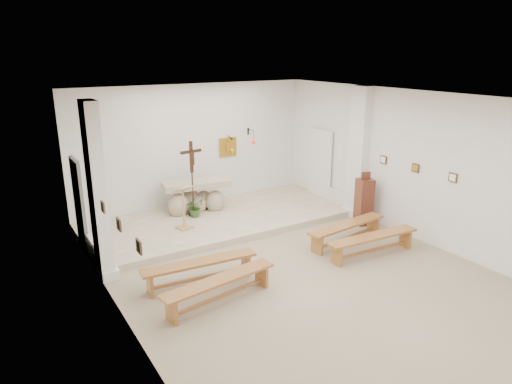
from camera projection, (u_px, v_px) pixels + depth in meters
ground at (300, 274)px, 9.27m from camera, size 7.00×10.00×0.00m
wall_left at (121, 227)px, 7.00m from camera, size 0.02×10.00×3.50m
wall_right at (423, 168)px, 10.51m from camera, size 0.02×10.00×3.50m
wall_back at (194, 147)px, 12.81m from camera, size 7.00×0.02×3.50m
ceiling at (305, 100)px, 8.24m from camera, size 7.00×10.00×0.02m
sanctuary_platform at (220, 219)px, 12.09m from camera, size 6.98×3.00×0.15m
pilaster_left at (97, 193)px, 8.69m from camera, size 0.26×0.55×3.50m
pilaster_right at (358, 153)px, 12.07m from camera, size 0.26×0.55×3.50m
gold_wall_relief at (228, 147)px, 13.34m from camera, size 0.55×0.04×0.55m
sanctuary_lamp at (253, 141)px, 13.44m from camera, size 0.11×0.36×0.44m
station_frame_left_front at (139, 247)px, 6.37m from camera, size 0.03×0.20×0.20m
station_frame_left_mid at (119, 224)px, 7.18m from camera, size 0.03×0.20×0.20m
station_frame_left_rear at (103, 207)px, 7.99m from camera, size 0.03×0.20×0.20m
station_frame_right_front at (453, 178)px, 9.86m from camera, size 0.03×0.20×0.20m
station_frame_right_mid at (415, 168)px, 10.67m from camera, size 0.03×0.20×0.20m
station_frame_right_rear at (383, 160)px, 11.48m from camera, size 0.03×0.20×0.20m
radiator_left at (94, 252)px, 9.66m from camera, size 0.10×0.85×0.52m
radiator_right at (339, 199)px, 13.11m from camera, size 0.10×0.85×0.52m
altar at (196, 198)px, 12.42m from camera, size 1.89×0.99×0.93m
lectern at (184, 207)px, 11.10m from camera, size 0.45×0.40×1.11m
crucifix_stand at (192, 173)px, 11.82m from camera, size 0.60×0.26×2.00m
potted_plant at (195, 207)px, 12.00m from camera, size 0.56×0.52×0.51m
donation_pedestal at (364, 201)px, 11.78m from camera, size 0.46×0.46×1.41m
bench_left_front at (200, 267)px, 8.78m from camera, size 2.29×0.56×0.48m
bench_right_front at (347, 228)px, 10.68m from camera, size 2.29×0.60×0.48m
bench_left_second at (220, 285)px, 8.11m from camera, size 2.30×0.67×0.48m
bench_right_second at (373, 240)px, 10.01m from camera, size 2.29×0.52×0.48m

